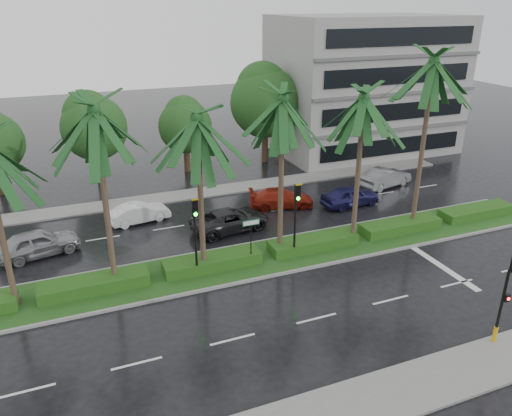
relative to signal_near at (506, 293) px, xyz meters
name	(u,v)px	position (x,y,z in m)	size (l,w,h in m)	color
ground	(272,267)	(-6.00, 9.39, -2.50)	(120.00, 120.00, 0.00)	black
near_sidewalk	(386,396)	(-6.00, -0.81, -2.44)	(40.00, 2.40, 0.12)	slate
far_sidewalk	(207,192)	(-6.00, 21.39, -2.44)	(40.00, 2.00, 0.12)	slate
median	(265,258)	(-6.00, 10.39, -2.42)	(36.00, 4.00, 0.15)	gray
hedge	(265,252)	(-6.00, 10.39, -2.05)	(35.20, 1.40, 0.60)	#1C4D16
lane_markings	(326,261)	(-2.96, 8.96, -2.50)	(34.00, 13.06, 0.01)	silver
palm_row	(242,115)	(-7.24, 10.41, 5.58)	(26.30, 4.20, 10.84)	#473629
signal_near	(506,293)	(0.00, 0.00, 0.00)	(0.34, 0.45, 4.36)	black
signal_median_left	(195,226)	(-10.00, 9.69, 0.49)	(0.34, 0.42, 4.36)	black
signal_median_right	(296,210)	(-4.50, 9.69, 0.49)	(0.34, 0.42, 4.36)	black
street_sign	(251,231)	(-7.00, 9.87, -0.38)	(0.95, 0.09, 2.60)	black
bg_trees	(213,111)	(-3.59, 26.98, 2.32)	(32.82, 5.94, 8.58)	#312516
building	(364,85)	(11.00, 27.39, 3.50)	(16.00, 10.00, 12.00)	gray
car_silver	(38,243)	(-17.50, 15.52, -1.75)	(4.44, 1.79, 1.51)	#95989C
car_white	(139,213)	(-11.50, 17.99, -1.87)	(3.83, 1.34, 1.26)	white
car_darkgrey	(230,220)	(-6.50, 14.67, -1.82)	(4.92, 2.27, 1.37)	#242326
car_red	(281,198)	(-2.00, 16.89, -1.86)	(4.41, 1.79, 1.28)	maroon
car_blue	(350,196)	(2.50, 15.32, -1.79)	(4.18, 1.68, 1.42)	#19184A
car_grey	(385,177)	(7.00, 17.59, -1.77)	(4.45, 1.55, 1.47)	slate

